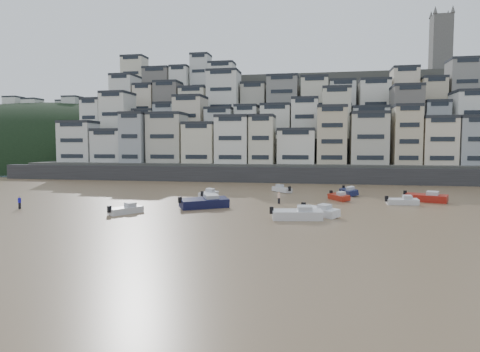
% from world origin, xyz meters
% --- Properties ---
extents(ground, '(400.00, 400.00, 0.00)m').
position_xyz_m(ground, '(0.00, 0.00, 0.00)').
color(ground, olive).
rests_on(ground, ground).
extents(sea_strip, '(340.00, 340.00, 0.00)m').
position_xyz_m(sea_strip, '(-110.00, 145.00, 0.01)').
color(sea_strip, '#4F5A70').
rests_on(sea_strip, ground).
extents(harbor_wall, '(140.00, 3.00, 3.50)m').
position_xyz_m(harbor_wall, '(10.00, 65.00, 1.75)').
color(harbor_wall, '#38383A').
rests_on(harbor_wall, ground).
extents(hillside, '(141.04, 66.00, 50.00)m').
position_xyz_m(hillside, '(14.73, 104.84, 13.01)').
color(hillside, '#4C4C47').
rests_on(hillside, ground).
extents(headland, '(216.00, 135.00, 53.33)m').
position_xyz_m(headland, '(-95.00, 135.00, 0.02)').
color(headland, black).
rests_on(headland, ground).
extents(boat_a, '(6.44, 3.07, 1.69)m').
position_xyz_m(boat_a, '(14.60, 17.81, 0.84)').
color(boat_a, silver).
rests_on(boat_a, ground).
extents(boat_b, '(5.35, 4.90, 1.49)m').
position_xyz_m(boat_b, '(17.10, 21.00, 0.75)').
color(boat_b, white).
rests_on(boat_b, ground).
extents(boat_c, '(7.22, 6.02, 1.95)m').
position_xyz_m(boat_c, '(1.86, 24.49, 0.98)').
color(boat_c, '#121539').
rests_on(boat_c, ground).
extents(boat_d, '(4.85, 2.00, 1.29)m').
position_xyz_m(boat_d, '(28.68, 32.87, 0.64)').
color(boat_d, silver).
rests_on(boat_d, ground).
extents(boat_e, '(3.68, 4.92, 1.30)m').
position_xyz_m(boat_e, '(19.97, 36.36, 0.65)').
color(boat_e, '#A32314').
rests_on(boat_e, ground).
extents(boat_f, '(2.48, 5.59, 1.47)m').
position_xyz_m(boat_f, '(-0.40, 35.24, 0.74)').
color(boat_f, silver).
rests_on(boat_f, ground).
extents(boat_g, '(6.69, 4.42, 1.74)m').
position_xyz_m(boat_g, '(32.71, 36.72, 0.87)').
color(boat_g, maroon).
rests_on(boat_g, ground).
extents(boat_h, '(4.39, 4.87, 1.35)m').
position_xyz_m(boat_h, '(10.39, 45.82, 0.68)').
color(boat_h, silver).
rests_on(boat_h, ground).
extents(boat_i, '(3.25, 5.67, 1.47)m').
position_xyz_m(boat_i, '(21.90, 43.43, 0.73)').
color(boat_i, '#151C44').
rests_on(boat_i, ground).
extents(boat_j, '(3.84, 4.93, 1.31)m').
position_xyz_m(boat_j, '(-6.48, 18.29, 0.66)').
color(boat_j, silver).
rests_on(boat_j, ground).
extents(person_blue, '(0.44, 0.44, 1.74)m').
position_xyz_m(person_blue, '(-22.15, 19.38, 0.87)').
color(person_blue, '#1D19BD').
rests_on(person_blue, ground).
extents(person_pink, '(0.44, 0.44, 1.74)m').
position_xyz_m(person_pink, '(11.29, 30.80, 0.87)').
color(person_pink, beige).
rests_on(person_pink, ground).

